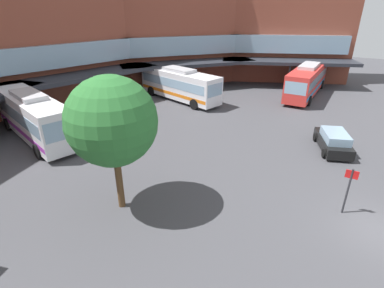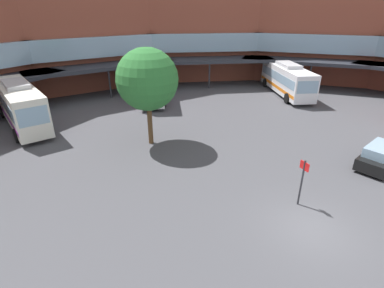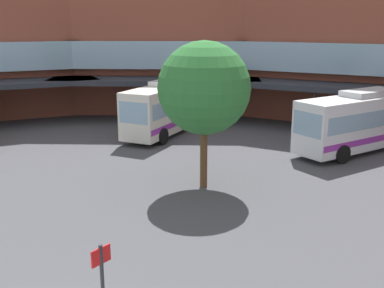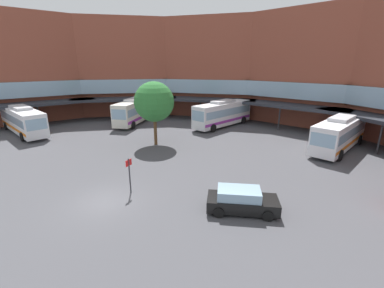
{
  "view_description": "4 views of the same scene",
  "coord_description": "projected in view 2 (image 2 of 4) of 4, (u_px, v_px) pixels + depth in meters",
  "views": [
    {
      "loc": [
        -14.21,
        2.24,
        9.95
      ],
      "look_at": [
        -0.3,
        10.47,
        2.32
      ],
      "focal_mm": 27.58,
      "sensor_mm": 36.0,
      "label": 1
    },
    {
      "loc": [
        -9.24,
        -8.41,
        9.64
      ],
      "look_at": [
        -2.94,
        8.28,
        1.32
      ],
      "focal_mm": 27.78,
      "sensor_mm": 36.0,
      "label": 2
    },
    {
      "loc": [
        9.3,
        -4.52,
        7.95
      ],
      "look_at": [
        -3.0,
        9.32,
        3.08
      ],
      "focal_mm": 43.61,
      "sensor_mm": 36.0,
      "label": 3
    },
    {
      "loc": [
        12.69,
        -10.81,
        8.94
      ],
      "look_at": [
        1.76,
        8.97,
        1.92
      ],
      "focal_mm": 24.21,
      "sensor_mm": 36.0,
      "label": 4
    }
  ],
  "objects": [
    {
      "name": "station_building",
      "position": [
        166.0,
        25.0,
        31.07
      ],
      "size": [
        73.69,
        34.66,
        16.41
      ],
      "color": "brown",
      "rests_on": "ground"
    },
    {
      "name": "bus_1",
      "position": [
        20.0,
        104.0,
        25.51
      ],
      "size": [
        5.36,
        10.75,
        3.89
      ],
      "rotation": [
        0.0,
        0.0,
        5.01
      ],
      "color": "silver",
      "rests_on": "ground"
    },
    {
      "name": "parked_car",
      "position": [
        382.0,
        156.0,
        19.36
      ],
      "size": [
        4.75,
        3.3,
        1.53
      ],
      "rotation": [
        0.0,
        0.0,
        0.38
      ],
      "color": "black",
      "rests_on": "ground"
    },
    {
      "name": "stop_sign_post",
      "position": [
        302.0,
        178.0,
        15.22
      ],
      "size": [
        0.1,
        0.6,
        2.63
      ],
      "color": "#2D2D33",
      "rests_on": "ground"
    },
    {
      "name": "bus_4",
      "position": [
        153.0,
        81.0,
        33.55
      ],
      "size": [
        5.19,
        11.15,
        3.86
      ],
      "rotation": [
        0.0,
        0.0,
        4.45
      ],
      "color": "white",
      "rests_on": "ground"
    },
    {
      "name": "plaza_tree",
      "position": [
        147.0,
        80.0,
        20.92
      ],
      "size": [
        4.43,
        4.43,
        7.14
      ],
      "color": "brown",
      "rests_on": "ground"
    },
    {
      "name": "ground_plane",
      "position": [
        311.0,
        228.0,
        14.17
      ],
      "size": [
        116.98,
        116.98,
        0.0
      ],
      "primitive_type": "plane",
      "color": "#47474C"
    },
    {
      "name": "bus_2",
      "position": [
        287.0,
        79.0,
        35.0
      ],
      "size": [
        5.23,
        11.11,
        3.62
      ],
      "rotation": [
        0.0,
        0.0,
        4.45
      ],
      "color": "white",
      "rests_on": "ground"
    }
  ]
}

